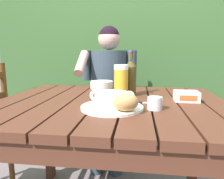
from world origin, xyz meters
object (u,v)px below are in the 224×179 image
at_px(chair_near_diner, 112,109).
at_px(table_knife, 141,103).
at_px(beer_bottle, 131,77).
at_px(serving_plate, 112,107).
at_px(diner_bowl, 102,85).
at_px(person_eating, 108,86).
at_px(bread_roll, 126,102).
at_px(butter_tub, 186,96).
at_px(beer_glass, 121,81).
at_px(soup_bowl, 112,99).
at_px(water_glass_small, 155,103).

xyz_separation_m(chair_near_diner, table_knife, (0.27, -0.96, 0.31)).
distance_m(chair_near_diner, beer_bottle, 0.88).
bearing_deg(serving_plate, diner_bowl, 105.14).
xyz_separation_m(person_eating, table_knife, (0.28, -0.76, 0.05)).
relative_size(serving_plate, bread_roll, 2.35).
xyz_separation_m(person_eating, butter_tub, (0.51, -0.68, 0.07)).
bearing_deg(beer_glass, butter_tub, -8.90).
bearing_deg(table_knife, butter_tub, 19.88).
height_order(butter_tub, diner_bowl, same).
relative_size(butter_tub, diner_bowl, 0.76).
distance_m(soup_bowl, beer_bottle, 0.33).
bearing_deg(table_knife, diner_bowl, 123.49).
relative_size(water_glass_small, butter_tub, 0.54).
height_order(person_eating, beer_bottle, person_eating).
height_order(bread_roll, water_glass_small, bread_roll).
bearing_deg(bread_roll, person_eating, 102.49).
distance_m(person_eating, bread_roll, 0.98).
relative_size(bread_roll, diner_bowl, 0.76).
height_order(serving_plate, water_glass_small, water_glass_small).
height_order(beer_glass, table_knife, beer_glass).
xyz_separation_m(soup_bowl, diner_bowl, (-0.14, 0.52, -0.02)).
distance_m(bread_roll, table_knife, 0.20).
bearing_deg(diner_bowl, serving_plate, -74.86).
distance_m(serving_plate, butter_tub, 0.42).
distance_m(chair_near_diner, diner_bowl, 0.64).
height_order(water_glass_small, butter_tub, water_glass_small).
bearing_deg(bread_roll, diner_bowl, 109.11).
distance_m(bread_roll, butter_tub, 0.41).
bearing_deg(beer_glass, beer_bottle, 53.08).
height_order(bread_roll, beer_bottle, beer_bottle).
height_order(soup_bowl, table_knife, soup_bowl).
relative_size(soup_bowl, beer_bottle, 0.78).
xyz_separation_m(water_glass_small, butter_tub, (0.18, 0.18, -0.00)).
height_order(person_eating, bread_roll, person_eating).
xyz_separation_m(bread_roll, beer_glass, (-0.05, 0.32, 0.04)).
bearing_deg(diner_bowl, beer_glass, -59.55).
bearing_deg(diner_bowl, butter_tub, -32.83).
xyz_separation_m(bread_roll, butter_tub, (0.30, 0.27, -0.02)).
relative_size(person_eating, soup_bowl, 6.08).
xyz_separation_m(serving_plate, diner_bowl, (-0.14, 0.52, 0.02)).
xyz_separation_m(soup_bowl, butter_tub, (0.37, 0.19, -0.02)).
height_order(serving_plate, butter_tub, butter_tub).
bearing_deg(butter_tub, beer_glass, 171.10).
relative_size(beer_bottle, table_knife, 1.66).
bearing_deg(table_knife, bread_roll, -110.05).
relative_size(bread_roll, water_glass_small, 1.83).
bearing_deg(table_knife, soup_bowl, -141.44).
distance_m(chair_near_diner, water_glass_small, 1.16).
relative_size(serving_plate, butter_tub, 2.35).
distance_m(serving_plate, table_knife, 0.17).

